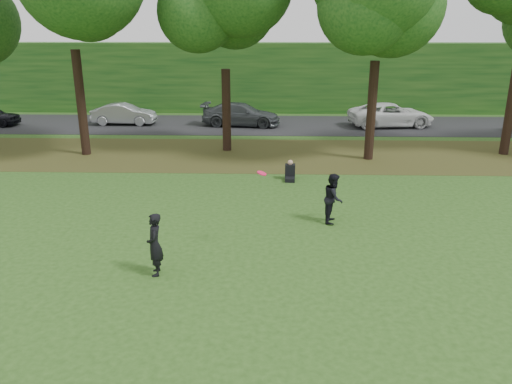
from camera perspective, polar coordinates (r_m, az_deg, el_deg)
ground at (r=12.88m, az=4.79°, el=-9.90°), size 120.00×120.00×0.00m
leaf_litter at (r=25.09m, az=3.36°, el=4.28°), size 60.00×7.00×0.01m
street at (r=32.91m, az=3.02°, el=7.67°), size 70.00×7.00×0.02m
far_hedge at (r=38.51m, az=2.91°, el=12.97°), size 70.00×3.00×5.00m
player_left at (r=12.99m, az=-11.50°, el=-5.90°), size 0.50×0.67×1.66m
player_right at (r=16.33m, az=8.85°, el=-0.69°), size 0.77×0.91×1.64m
parked_cars at (r=32.17m, az=3.94°, el=8.71°), size 39.12×4.07×1.48m
frisbee at (r=13.67m, az=0.67°, el=2.16°), size 0.29×0.30×0.13m
seated_person at (r=20.88m, az=3.91°, el=2.25°), size 0.44×0.75×0.83m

